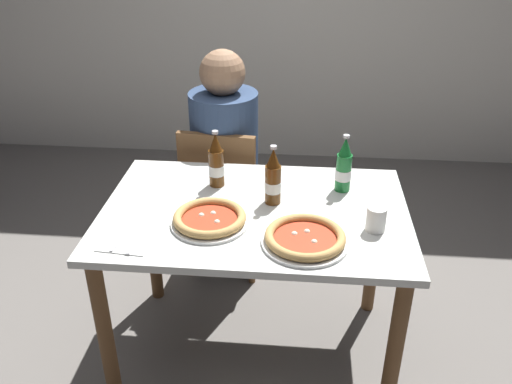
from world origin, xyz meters
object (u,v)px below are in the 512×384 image
object	(u,v)px
chair_behind_table	(223,192)
beer_bottle_center	(273,179)
beer_bottle_right	(216,163)
napkin_with_cutlery	(129,239)
pizza_margherita_near	(210,219)
pizza_marinara_far	(305,238)
diner_seated	(225,170)
paper_cup	(376,219)
beer_bottle_left	(344,167)
dining_table_main	(255,234)

from	to	relation	value
chair_behind_table	beer_bottle_center	size ratio (longest dim) A/B	3.44
beer_bottle_right	napkin_with_cutlery	world-z (taller)	beer_bottle_right
napkin_with_cutlery	pizza_margherita_near	bearing A→B (deg)	26.16
pizza_margherita_near	pizza_marinara_far	bearing A→B (deg)	-15.38
diner_seated	paper_cup	size ratio (longest dim) A/B	12.73
beer_bottle_left	napkin_with_cutlery	world-z (taller)	beer_bottle_left
diner_seated	pizza_marinara_far	distance (m)	0.99
chair_behind_table	beer_bottle_center	bearing A→B (deg)	123.23
chair_behind_table	napkin_with_cutlery	xyz separation A→B (m)	(-0.21, -0.86, 0.27)
beer_bottle_right	beer_bottle_left	bearing A→B (deg)	0.52
diner_seated	dining_table_main	bearing A→B (deg)	-71.96
beer_bottle_center	paper_cup	world-z (taller)	beer_bottle_center
pizza_margherita_near	paper_cup	bearing A→B (deg)	1.19
diner_seated	pizza_margherita_near	bearing A→B (deg)	-85.84
beer_bottle_left	paper_cup	xyz separation A→B (m)	(0.11, -0.30, -0.06)
beer_bottle_center	pizza_marinara_far	bearing A→B (deg)	-64.84
beer_bottle_right	paper_cup	distance (m)	0.70
chair_behind_table	dining_table_main	bearing A→B (deg)	115.51
napkin_with_cutlery	paper_cup	world-z (taller)	paper_cup
pizza_margherita_near	beer_bottle_center	size ratio (longest dim) A/B	1.19
pizza_marinara_far	paper_cup	distance (m)	0.28
dining_table_main	beer_bottle_left	size ratio (longest dim) A/B	4.86
diner_seated	beer_bottle_right	xyz separation A→B (m)	(0.04, -0.47, 0.27)
pizza_margherita_near	napkin_with_cutlery	distance (m)	0.30
chair_behind_table	pizza_marinara_far	distance (m)	0.97
dining_table_main	chair_behind_table	world-z (taller)	chair_behind_table
diner_seated	chair_behind_table	bearing A→B (deg)	-97.72
chair_behind_table	pizza_marinara_far	bearing A→B (deg)	122.38
chair_behind_table	diner_seated	bearing A→B (deg)	-92.19
pizza_margherita_near	beer_bottle_left	world-z (taller)	beer_bottle_left
pizza_marinara_far	napkin_with_cutlery	distance (m)	0.63
chair_behind_table	pizza_margherita_near	distance (m)	0.79
napkin_with_cutlery	chair_behind_table	bearing A→B (deg)	76.45
paper_cup	beer_bottle_right	bearing A→B (deg)	154.86
pizza_margherita_near	napkin_with_cutlery	size ratio (longest dim) A/B	1.50
beer_bottle_left	beer_bottle_center	world-z (taller)	same
dining_table_main	pizza_margherita_near	world-z (taller)	pizza_margherita_near
paper_cup	chair_behind_table	bearing A→B (deg)	133.26
diner_seated	paper_cup	bearing A→B (deg)	-48.95
chair_behind_table	diner_seated	world-z (taller)	diner_seated
dining_table_main	napkin_with_cutlery	bearing A→B (deg)	-149.40
pizza_marinara_far	beer_bottle_left	xyz separation A→B (m)	(0.15, 0.41, 0.08)
beer_bottle_right	beer_bottle_center	bearing A→B (deg)	-27.42
diner_seated	beer_bottle_left	size ratio (longest dim) A/B	4.89
diner_seated	beer_bottle_center	distance (m)	0.71
dining_table_main	chair_behind_table	distance (m)	0.67
beer_bottle_left	chair_behind_table	bearing A→B (deg)	143.88
diner_seated	paper_cup	world-z (taller)	diner_seated
beer_bottle_center	paper_cup	size ratio (longest dim) A/B	2.60
pizza_margherita_near	beer_bottle_center	distance (m)	0.30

